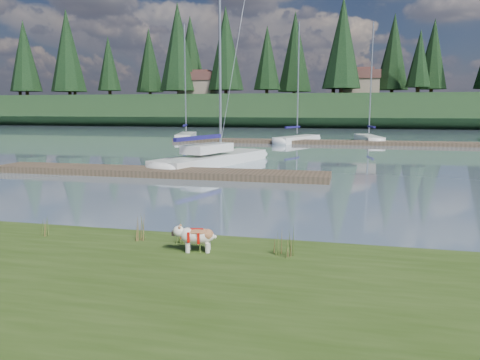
# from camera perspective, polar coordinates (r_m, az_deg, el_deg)

# --- Properties ---
(ground) EXTENTS (200.00, 200.00, 0.00)m
(ground) POSITION_cam_1_polar(r_m,az_deg,el_deg) (41.38, 6.68, 4.46)
(ground) COLOR #788FA2
(ground) RESTS_ON ground
(ridge) EXTENTS (200.00, 20.00, 5.00)m
(ridge) POSITION_cam_1_polar(r_m,az_deg,el_deg) (84.13, 10.17, 8.27)
(ridge) COLOR #1A3219
(ridge) RESTS_ON ground
(bulldog) EXTENTS (0.85, 0.44, 0.50)m
(bulldog) POSITION_cam_1_polar(r_m,az_deg,el_deg) (9.09, -5.32, -6.74)
(bulldog) COLOR silver
(bulldog) RESTS_ON bank
(sailboat_main) EXTENTS (4.82, 9.78, 13.82)m
(sailboat_main) POSITION_cam_1_polar(r_m,az_deg,el_deg) (26.11, -2.46, 2.92)
(sailboat_main) COLOR white
(sailboat_main) RESTS_ON ground
(dock_near) EXTENTS (16.00, 2.00, 0.30)m
(dock_near) POSITION_cam_1_polar(r_m,az_deg,el_deg) (22.03, -10.28, 0.98)
(dock_near) COLOR #4C3D2C
(dock_near) RESTS_ON ground
(dock_far) EXTENTS (26.00, 2.20, 0.30)m
(dock_far) POSITION_cam_1_polar(r_m,az_deg,el_deg) (41.19, 9.46, 4.59)
(dock_far) COLOR #4C3D2C
(dock_far) RESTS_ON ground
(sailboat_bg_1) EXTENTS (3.22, 7.61, 11.21)m
(sailboat_bg_1) POSITION_cam_1_polar(r_m,az_deg,el_deg) (47.81, -6.50, 5.44)
(sailboat_bg_1) COLOR white
(sailboat_bg_1) RESTS_ON ground
(sailboat_bg_2) EXTENTS (4.01, 6.97, 10.61)m
(sailboat_bg_2) POSITION_cam_1_polar(r_m,az_deg,el_deg) (43.02, 7.37, 5.05)
(sailboat_bg_2) COLOR white
(sailboat_bg_2) RESTS_ON ground
(sailboat_bg_3) EXTENTS (2.74, 7.39, 10.75)m
(sailboat_bg_3) POSITION_cam_1_polar(r_m,az_deg,el_deg) (45.29, 15.24, 5.00)
(sailboat_bg_3) COLOR white
(sailboat_bg_3) RESTS_ON ground
(weed_0) EXTENTS (0.17, 0.14, 0.68)m
(weed_0) POSITION_cam_1_polar(r_m,az_deg,el_deg) (9.99, -12.08, -5.63)
(weed_0) COLOR #475B23
(weed_0) RESTS_ON bank
(weed_1) EXTENTS (0.17, 0.14, 0.52)m
(weed_1) POSITION_cam_1_polar(r_m,az_deg,el_deg) (9.65, -7.16, -6.43)
(weed_1) COLOR #475B23
(weed_1) RESTS_ON bank
(weed_2) EXTENTS (0.17, 0.14, 0.60)m
(weed_2) POSITION_cam_1_polar(r_m,az_deg,el_deg) (8.90, 4.72, -7.50)
(weed_2) COLOR #475B23
(weed_2) RESTS_ON bank
(weed_3) EXTENTS (0.17, 0.14, 0.49)m
(weed_3) POSITION_cam_1_polar(r_m,az_deg,el_deg) (10.96, -22.79, -5.29)
(weed_3) COLOR #475B23
(weed_3) RESTS_ON bank
(weed_4) EXTENTS (0.17, 0.14, 0.36)m
(weed_4) POSITION_cam_1_polar(r_m,az_deg,el_deg) (9.08, -4.33, -7.80)
(weed_4) COLOR #475B23
(weed_4) RESTS_ON bank
(weed_5) EXTENTS (0.17, 0.14, 0.68)m
(weed_5) POSITION_cam_1_polar(r_m,az_deg,el_deg) (8.77, 5.92, -7.51)
(weed_5) COLOR #475B23
(weed_5) RESTS_ON bank
(mud_lip) EXTENTS (60.00, 0.50, 0.14)m
(mud_lip) POSITION_cam_1_polar(r_m,az_deg,el_deg) (10.96, -13.19, -7.45)
(mud_lip) COLOR #33281C
(mud_lip) RESTS_ON ground
(conifer_0) EXTENTS (5.72, 5.72, 14.15)m
(conifer_0) POSITION_cam_1_polar(r_m,az_deg,el_deg) (98.72, -24.76, 13.57)
(conifer_0) COLOR #382619
(conifer_0) RESTS_ON ridge
(conifer_1) EXTENTS (4.40, 4.40, 11.30)m
(conifer_1) POSITION_cam_1_polar(r_m,az_deg,el_deg) (93.77, -15.70, 13.50)
(conifer_1) COLOR #382619
(conifer_1) RESTS_ON ridge
(conifer_2) EXTENTS (6.60, 6.60, 16.05)m
(conifer_2) POSITION_cam_1_polar(r_m,az_deg,el_deg) (85.06, -7.56, 15.79)
(conifer_2) COLOR #382619
(conifer_2) RESTS_ON ridge
(conifer_3) EXTENTS (4.84, 4.84, 12.25)m
(conifer_3) POSITION_cam_1_polar(r_m,az_deg,el_deg) (84.73, 3.32, 14.65)
(conifer_3) COLOR #382619
(conifer_3) RESTS_ON ridge
(conifer_4) EXTENTS (6.16, 6.16, 15.10)m
(conifer_4) POSITION_cam_1_polar(r_m,az_deg,el_deg) (77.66, 12.39, 16.01)
(conifer_4) COLOR #382619
(conifer_4) RESTS_ON ridge
(conifer_5) EXTENTS (3.96, 3.96, 10.35)m
(conifer_5) POSITION_cam_1_polar(r_m,az_deg,el_deg) (82.00, 21.04, 13.65)
(conifer_5) COLOR #382619
(conifer_5) RESTS_ON ridge
(house_0) EXTENTS (6.30, 5.30, 4.65)m
(house_0) POSITION_cam_1_polar(r_m,az_deg,el_deg) (85.40, -5.07, 11.61)
(house_0) COLOR gray
(house_0) RESTS_ON ridge
(house_1) EXTENTS (6.30, 5.30, 4.65)m
(house_1) POSITION_cam_1_polar(r_m,az_deg,el_deg) (82.11, 14.45, 11.48)
(house_1) COLOR gray
(house_1) RESTS_ON ridge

